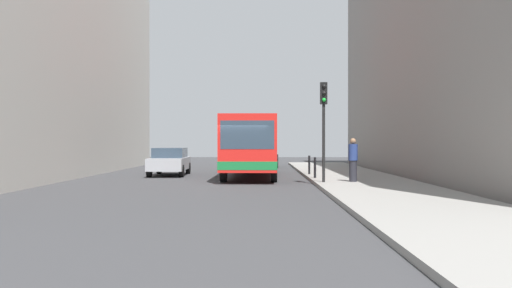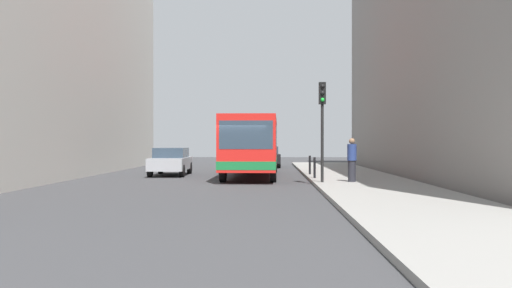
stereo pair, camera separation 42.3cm
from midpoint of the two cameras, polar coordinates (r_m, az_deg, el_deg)
name	(u,v)px [view 2 (the right image)]	position (r m, az deg, el deg)	size (l,w,h in m)	color
ground_plane	(238,183)	(23.86, -1.41, -4.11)	(80.00, 80.00, 0.00)	#38383A
sidewalk	(362,182)	(24.20, 11.50, -3.87)	(4.40, 40.00, 0.15)	gray
building_left	(20,28)	(31.07, -23.14, 11.12)	(7.00, 32.00, 15.37)	#BCB7AD
building_right	(469,43)	(30.05, 21.83, 9.80)	(7.00, 32.00, 13.62)	gray
bus	(252,143)	(28.32, 0.05, 0.07)	(2.72, 11.06, 3.00)	red
car_beside_bus	(171,161)	(29.58, -8.50, -1.75)	(1.93, 4.43, 1.48)	#A5A8AD
car_behind_bus	(266,156)	(38.69, 1.37, -1.28)	(2.02, 4.48, 1.48)	black
traffic_light	(322,113)	(22.50, 7.50, 3.28)	(0.28, 0.33, 4.10)	black
bollard_near	(315,168)	(25.03, 6.64, -2.47)	(0.11, 0.11, 0.95)	black
bollard_mid	(310,165)	(27.92, 6.10, -2.19)	(0.11, 0.11, 0.95)	black
pedestrian_near_signal	(352,160)	(22.89, 10.54, -1.65)	(0.38, 0.38, 1.81)	#26262D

